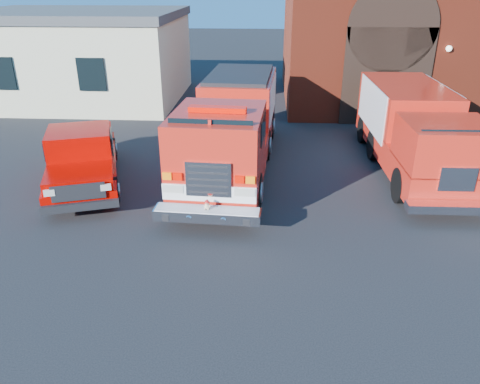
# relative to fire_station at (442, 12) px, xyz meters

# --- Properties ---
(ground) EXTENTS (100.00, 100.00, 0.00)m
(ground) POSITION_rel_fire_station_xyz_m (-8.99, -13.98, -4.25)
(ground) COLOR black
(ground) RESTS_ON ground
(parking_stripe_near) EXTENTS (0.12, 3.00, 0.01)m
(parking_stripe_near) POSITION_rel_fire_station_xyz_m (-2.49, -12.98, -4.25)
(parking_stripe_near) COLOR yellow
(parking_stripe_near) RESTS_ON ground
(parking_stripe_mid) EXTENTS (0.12, 3.00, 0.01)m
(parking_stripe_mid) POSITION_rel_fire_station_xyz_m (-2.49, -9.98, -4.25)
(parking_stripe_mid) COLOR yellow
(parking_stripe_mid) RESTS_ON ground
(parking_stripe_far) EXTENTS (0.12, 3.00, 0.01)m
(parking_stripe_far) POSITION_rel_fire_station_xyz_m (-2.49, -6.98, -4.25)
(parking_stripe_far) COLOR yellow
(parking_stripe_far) RESTS_ON ground
(fire_station) EXTENTS (15.20, 10.20, 8.45)m
(fire_station) POSITION_rel_fire_station_xyz_m (0.00, 0.00, 0.00)
(fire_station) COLOR maroon
(fire_station) RESTS_ON ground
(side_building) EXTENTS (10.20, 8.20, 4.35)m
(side_building) POSITION_rel_fire_station_xyz_m (-17.99, -0.99, -2.05)
(side_building) COLOR beige
(side_building) RESTS_ON ground
(fire_engine) EXTENTS (3.03, 9.09, 2.76)m
(fire_engine) POSITION_rel_fire_station_xyz_m (-9.53, -10.41, -2.82)
(fire_engine) COLOR black
(fire_engine) RESTS_ON ground
(pickup_truck) EXTENTS (3.51, 5.74, 1.77)m
(pickup_truck) POSITION_rel_fire_station_xyz_m (-13.98, -11.90, -3.42)
(pickup_truck) COLOR black
(pickup_truck) RESTS_ON ground
(secondary_truck) EXTENTS (2.51, 7.77, 2.51)m
(secondary_truck) POSITION_rel_fire_station_xyz_m (-3.64, -10.12, -2.88)
(secondary_truck) COLOR black
(secondary_truck) RESTS_ON ground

